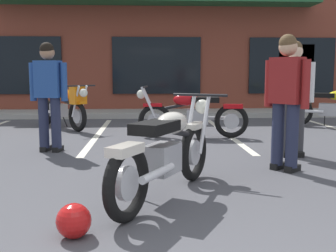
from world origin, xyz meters
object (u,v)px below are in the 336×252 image
object	(u,v)px
person_in_shorts_foreground	(286,94)
motorcycle_foreground_classic	(167,151)
person_in_black_shirt	(293,91)
motorcycle_silver_naked	(333,107)
motorcycle_red_sportbike	(63,105)
helmet_on_pavement	(74,221)
motorcycle_black_cruiser	(192,113)
person_by_back_row	(49,90)

from	to	relation	value
person_in_shorts_foreground	motorcycle_foreground_classic	bearing A→B (deg)	-146.50
person_in_black_shirt	motorcycle_silver_naked	bearing A→B (deg)	56.15
motorcycle_red_sportbike	person_in_black_shirt	distance (m)	5.09
person_in_shorts_foreground	helmet_on_pavement	world-z (taller)	person_in_shorts_foreground
motorcycle_black_cruiser	person_by_back_row	world-z (taller)	person_by_back_row
person_in_shorts_foreground	helmet_on_pavement	size ratio (longest dim) A/B	6.44
motorcycle_foreground_classic	person_in_black_shirt	world-z (taller)	person_in_black_shirt
person_by_back_row	helmet_on_pavement	xyz separation A→B (m)	(0.95, -3.38, -0.82)
motorcycle_red_sportbike	motorcycle_silver_naked	xyz separation A→B (m)	(6.04, -0.07, -0.07)
motorcycle_foreground_classic	motorcycle_black_cruiser	world-z (taller)	same
person_by_back_row	motorcycle_foreground_classic	bearing A→B (deg)	-55.22
motorcycle_foreground_classic	person_in_shorts_foreground	size ratio (longest dim) A/B	1.14
person_by_back_row	helmet_on_pavement	size ratio (longest dim) A/B	6.44
motorcycle_black_cruiser	motorcycle_silver_naked	bearing A→B (deg)	21.50
person_by_back_row	motorcycle_red_sportbike	bearing A→B (deg)	97.20
person_by_back_row	person_in_shorts_foreground	bearing A→B (deg)	-24.00
person_in_black_shirt	motorcycle_foreground_classic	bearing A→B (deg)	-135.36
motorcycle_red_sportbike	helmet_on_pavement	xyz separation A→B (m)	(1.28, -6.04, -0.40)
motorcycle_silver_naked	person_in_shorts_foreground	distance (m)	4.76
motorcycle_red_sportbike	person_in_shorts_foreground	bearing A→B (deg)	-49.13
motorcycle_foreground_classic	person_by_back_row	world-z (taller)	person_by_back_row
person_in_black_shirt	motorcycle_red_sportbike	bearing A→B (deg)	141.33
person_in_black_shirt	helmet_on_pavement	distance (m)	4.01
motorcycle_foreground_classic	motorcycle_silver_naked	bearing A→B (deg)	51.30
motorcycle_black_cruiser	person_in_black_shirt	distance (m)	2.24
motorcycle_red_sportbike	helmet_on_pavement	world-z (taller)	motorcycle_red_sportbike
motorcycle_red_sportbike	motorcycle_black_cruiser	bearing A→B (deg)	-27.35
motorcycle_red_sportbike	motorcycle_silver_naked	bearing A→B (deg)	-0.63
motorcycle_red_sportbike	motorcycle_black_cruiser	world-z (taller)	same
motorcycle_foreground_classic	person_by_back_row	size ratio (longest dim) A/B	1.14
motorcycle_foreground_classic	person_in_shorts_foreground	distance (m)	1.88
motorcycle_silver_naked	helmet_on_pavement	world-z (taller)	motorcycle_silver_naked
motorcycle_black_cruiser	person_in_black_shirt	bearing A→B (deg)	-54.39
motorcycle_foreground_classic	person_in_shorts_foreground	xyz separation A→B (m)	(1.51, 1.00, 0.49)
motorcycle_foreground_classic	person_by_back_row	bearing A→B (deg)	124.78
person_in_black_shirt	person_by_back_row	xyz separation A→B (m)	(-3.62, 0.51, 0.00)
motorcycle_red_sportbike	person_in_shorts_foreground	size ratio (longest dim) A/B	1.04
person_in_black_shirt	helmet_on_pavement	world-z (taller)	person_in_black_shirt
motorcycle_black_cruiser	person_by_back_row	xyz separation A→B (m)	(-2.35, -1.27, 0.49)
motorcycle_foreground_classic	person_by_back_row	distance (m)	2.99
motorcycle_red_sportbike	helmet_on_pavement	bearing A→B (deg)	-78.02
motorcycle_red_sportbike	person_by_back_row	world-z (taller)	person_by_back_row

